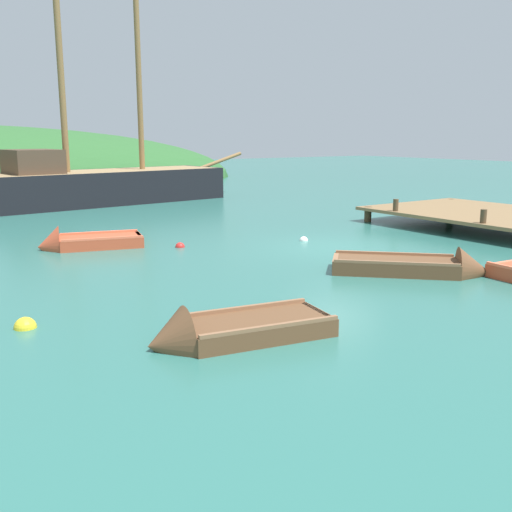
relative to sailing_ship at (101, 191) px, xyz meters
The scene contains 9 objects.
ground_plane 15.71m from the sailing_ship, 83.56° to the right, with size 120.00×120.00×0.00m, color #2D6B60.
dock 18.07m from the sailing_ship, 59.73° to the right, with size 5.85×7.48×1.64m.
sailing_ship is the anchor object (origin of this frame).
rowboat_outer_right 19.46m from the sailing_ship, 86.45° to the right, with size 3.55×3.52×1.19m.
rowboat_center 12.24m from the sailing_ship, 112.53° to the right, with size 3.29×2.02×1.23m.
rowboat_portside 21.48m from the sailing_ship, 104.46° to the right, with size 3.32×1.74×1.17m.
buoy_yellow 19.89m from the sailing_ship, 113.65° to the right, with size 0.40×0.40×0.40m, color yellow.
buoy_white 14.25m from the sailing_ship, 83.09° to the right, with size 0.28×0.28×0.28m, color white.
buoy_red 13.05m from the sailing_ship, 99.48° to the right, with size 0.30×0.30×0.30m, color red.
Camera 1 is at (-11.95, -13.17, 3.38)m, focal length 40.97 mm.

